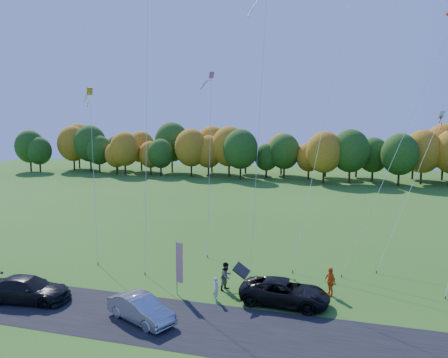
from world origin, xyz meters
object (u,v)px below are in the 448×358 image
(black_suv, at_px, (285,292))
(feather_flag, at_px, (179,262))
(silver_sedan, at_px, (141,309))
(person_east, at_px, (330,282))

(black_suv, bearing_deg, feather_flag, 96.51)
(black_suv, relative_size, silver_sedan, 1.25)
(feather_flag, bearing_deg, person_east, 14.83)
(black_suv, distance_m, feather_flag, 7.14)
(feather_flag, bearing_deg, black_suv, 3.47)
(black_suv, bearing_deg, silver_sedan, 124.09)
(silver_sedan, bearing_deg, black_suv, -34.54)
(person_east, xyz_separation_m, feather_flag, (-9.68, -2.56, 1.25))
(person_east, relative_size, feather_flag, 0.53)
(silver_sedan, height_order, feather_flag, feather_flag)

